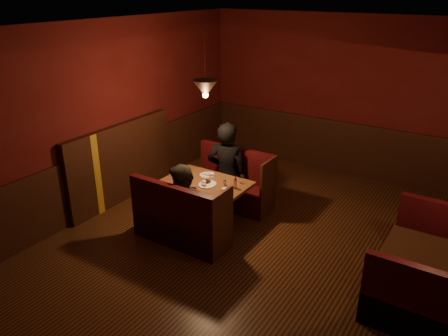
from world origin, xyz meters
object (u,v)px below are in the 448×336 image
Objects in this scene: second_bench_near at (425,314)px; diner_b at (183,193)px; main_table at (208,191)px; main_bench_far at (233,187)px; second_bench_far at (444,251)px; diner_a at (227,155)px; second_table at (436,265)px; main_bench_near at (180,224)px.

diner_b reaches higher than second_bench_near.
main_bench_far reaches higher than main_table.
diner_a is (-3.22, 0.02, 0.60)m from second_bench_far.
second_bench_far is at bearing 164.24° from diner_a.
second_bench_near is (0.00, -1.32, 0.00)m from second_bench_far.
diner_a is at bearing 157.38° from second_bench_near.
main_table is 1.13× the size of second_table.
second_table is 0.69m from second_bench_far.
main_table is 0.71× the size of diner_a.
main_bench_near is at bearing -157.85° from second_bench_far.
main_table is 1.02× the size of second_bench_near.
main_bench_near reaches higher than second_table.
main_table and second_bench_far have the same top height.
main_bench_far is at bearing -133.09° from diner_a.
second_table is 3.20m from diner_b.
main_table is at bearing -91.07° from main_bench_far.
second_bench_near is at bearing -0.66° from main_bench_near.
second_table is (3.14, -0.79, 0.17)m from main_bench_far.
diner_a reaches higher than second_bench_near.
diner_b reaches higher than second_table.
main_bench_far is at bearing 104.91° from diner_b.
main_bench_far is 3.16m from second_bench_far.
diner_a is 1.21m from diner_b.
main_table and second_bench_near have the same top height.
diner_a reaches higher than second_bench_far.
second_bench_near is at bearing -13.22° from main_table.
main_bench_far is at bearing 177.65° from second_bench_far.
second_bench_far is 1.00× the size of second_bench_near.
diner_b reaches higher than main_bench_near.
main_bench_near is (0.01, -0.71, -0.22)m from main_table.
main_table is 0.74m from main_bench_near.
second_bench_near is (3.16, -1.45, -0.02)m from main_bench_far.
main_table is 0.91× the size of main_bench_far.
main_bench_near is 1.43m from diner_a.
second_table is 0.69m from second_bench_near.
main_table reaches higher than second_table.
main_table is 3.23m from second_bench_far.
main_table is 3.15m from second_table.
diner_a is (-3.19, 0.68, 0.42)m from second_table.
main_bench_near is 1.12× the size of second_bench_far.
diner_a is 1.20× the size of diner_b.
second_table is at bearing 24.57° from diner_b.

